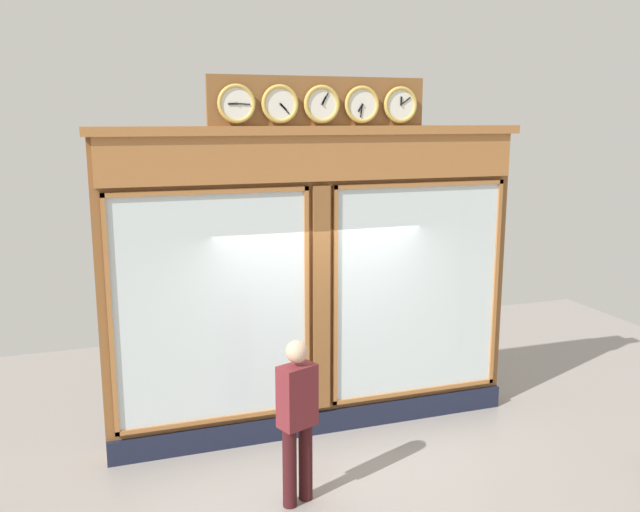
# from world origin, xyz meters

# --- Properties ---
(shop_facade) EXTENTS (5.07, 0.42, 4.22)m
(shop_facade) POSITION_xyz_m (-0.00, -0.12, 1.88)
(shop_facade) COLOR brown
(shop_facade) RESTS_ON ground_plane
(pedestrian) EXTENTS (0.42, 0.34, 1.69)m
(pedestrian) POSITION_xyz_m (0.71, 1.38, 0.93)
(pedestrian) COLOR #3A1316
(pedestrian) RESTS_ON ground_plane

